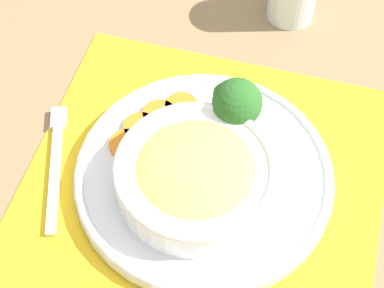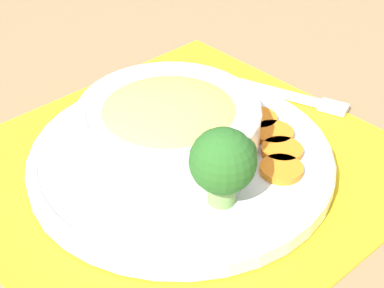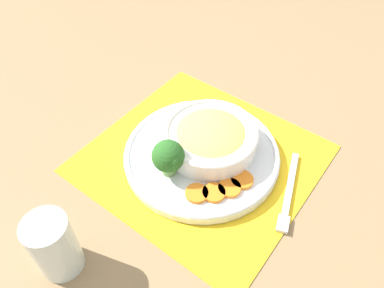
% 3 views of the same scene
% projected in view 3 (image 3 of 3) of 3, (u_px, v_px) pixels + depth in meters
% --- Properties ---
extents(ground_plane, '(4.00, 4.00, 0.00)m').
position_uv_depth(ground_plane, '(202.00, 159.00, 0.75)').
color(ground_plane, '#8C704C').
extents(placemat, '(0.46, 0.44, 0.00)m').
position_uv_depth(placemat, '(202.00, 158.00, 0.75)').
color(placemat, yellow).
rests_on(placemat, ground_plane).
extents(plate, '(0.31, 0.31, 0.02)m').
position_uv_depth(plate, '(202.00, 154.00, 0.74)').
color(plate, silver).
rests_on(plate, placemat).
extents(bowl, '(0.19, 0.19, 0.05)m').
position_uv_depth(bowl, '(210.00, 137.00, 0.73)').
color(bowl, white).
rests_on(bowl, plate).
extents(broccoli_floret, '(0.06, 0.06, 0.08)m').
position_uv_depth(broccoli_floret, '(168.00, 157.00, 0.67)').
color(broccoli_floret, '#759E51').
rests_on(broccoli_floret, plate).
extents(carrot_slice_near, '(0.04, 0.04, 0.01)m').
position_uv_depth(carrot_slice_near, '(197.00, 193.00, 0.67)').
color(carrot_slice_near, orange).
rests_on(carrot_slice_near, plate).
extents(carrot_slice_middle, '(0.04, 0.04, 0.01)m').
position_uv_depth(carrot_slice_middle, '(214.00, 193.00, 0.67)').
color(carrot_slice_middle, orange).
rests_on(carrot_slice_middle, plate).
extents(carrot_slice_far, '(0.04, 0.04, 0.01)m').
position_uv_depth(carrot_slice_far, '(229.00, 188.00, 0.68)').
color(carrot_slice_far, orange).
rests_on(carrot_slice_far, plate).
extents(carrot_slice_extra, '(0.04, 0.04, 0.01)m').
position_uv_depth(carrot_slice_extra, '(242.00, 180.00, 0.69)').
color(carrot_slice_extra, orange).
rests_on(carrot_slice_extra, plate).
extents(water_glass, '(0.07, 0.07, 0.12)m').
position_uv_depth(water_glass, '(55.00, 248.00, 0.57)').
color(water_glass, silver).
rests_on(water_glass, ground_plane).
extents(fork, '(0.06, 0.18, 0.01)m').
position_uv_depth(fork, '(288.00, 198.00, 0.68)').
color(fork, silver).
rests_on(fork, placemat).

